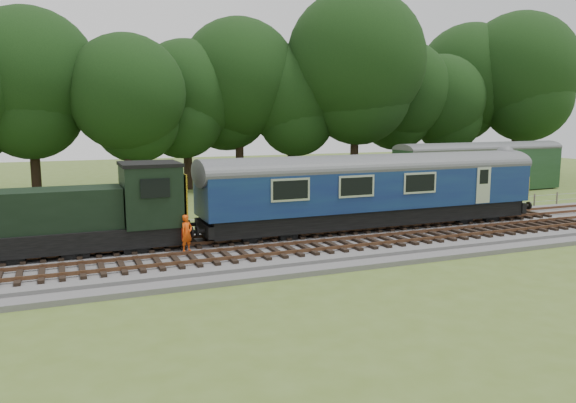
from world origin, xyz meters
name	(u,v)px	position (x,y,z in m)	size (l,w,h in m)	color
ground	(277,251)	(0.00, 0.00, 0.00)	(120.00, 120.00, 0.00)	#506425
ballast	(277,247)	(0.00, 0.00, 0.17)	(70.00, 7.00, 0.35)	#4C4C4F
track_north	(267,236)	(0.00, 1.40, 0.42)	(67.20, 2.40, 0.21)	black
track_south	(291,249)	(0.00, -1.60, 0.42)	(67.20, 2.40, 0.21)	black
fence	(246,232)	(0.00, 4.50, 0.00)	(64.00, 0.12, 1.00)	#6B6054
tree_line	(179,191)	(0.00, 22.00, 0.00)	(70.00, 8.00, 18.00)	black
dmu_railcar	(374,184)	(5.85, 1.40, 2.61)	(18.05, 2.86, 3.88)	black
shunter_loco	(85,215)	(-8.08, 1.40, 1.97)	(8.91, 2.60, 3.38)	black
worker	(187,233)	(-4.12, -0.01, 1.14)	(0.58, 0.38, 1.58)	#F34B0C
parked_coach	(480,165)	(22.45, 12.61, 2.20)	(15.40, 3.28, 3.91)	#19381B
shed	(405,175)	(16.60, 14.49, 1.39)	(3.95, 3.95, 2.73)	#19381B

